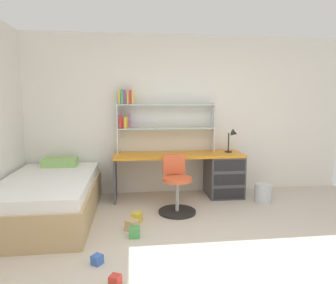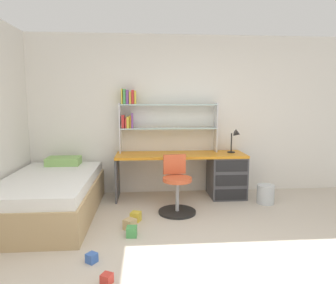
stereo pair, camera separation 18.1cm
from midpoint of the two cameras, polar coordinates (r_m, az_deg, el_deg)
The scene contains 12 objects.
room_shell at distance 3.63m, azimuth -14.71°, elevation 3.79°, with size 5.86×6.50×2.61m.
desk at distance 4.95m, azimuth 9.73°, elevation -5.66°, with size 2.04×0.60×0.71m.
bookshelf_hutch at distance 4.86m, azimuth -1.62°, elevation 5.01°, with size 1.58×0.22×1.02m.
desk_lamp at distance 4.95m, azimuth 13.75°, elevation 0.87°, with size 0.20×0.17×0.38m.
swivel_chair at distance 4.22m, azimuth 2.91°, elevation -9.12°, with size 0.52×0.52×0.79m.
bed_platform at distance 4.36m, azimuth -20.24°, elevation -9.58°, with size 1.16×1.97×0.67m.
waste_bin at distance 4.88m, azimuth 19.01°, elevation -9.31°, with size 0.26×0.26×0.28m, color silver.
toy_block_red_0 at distance 2.83m, azimuth -9.55°, elevation -24.19°, with size 0.09×0.09×0.09m, color red.
toy_block_green_1 at distance 3.60m, azimuth -5.39°, elevation -16.53°, with size 0.12×0.12×0.12m, color #479E51.
toy_block_blue_2 at distance 3.16m, azimuth -12.55°, elevation -20.63°, with size 0.09×0.09×0.09m, color #3860B7.
toy_block_yellow_3 at distance 4.01m, azimuth -4.80°, elevation -13.88°, with size 0.12×0.12×0.12m, color gold.
toy_block_natural_4 at distance 3.78m, azimuth -5.84°, elevation -15.23°, with size 0.13×0.13×0.13m, color tan.
Camera 2 is at (-0.56, -2.25, 1.54)m, focal length 32.22 mm.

